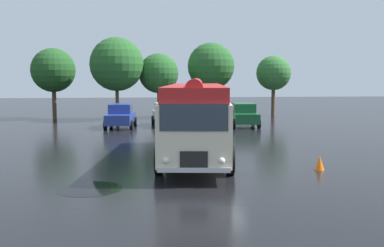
# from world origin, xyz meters

# --- Properties ---
(ground_plane) EXTENTS (120.00, 120.00, 0.00)m
(ground_plane) POSITION_xyz_m (0.00, 0.00, 0.00)
(ground_plane) COLOR black
(vintage_bus) EXTENTS (3.75, 10.33, 3.49)m
(vintage_bus) POSITION_xyz_m (-0.74, 0.62, 1.89)
(vintage_bus) COLOR beige
(vintage_bus) RESTS_ON ground
(car_near_left) EXTENTS (2.20, 4.32, 1.66)m
(car_near_left) POSITION_xyz_m (-4.61, 13.37, 0.85)
(car_near_left) COLOR navy
(car_near_left) RESTS_ON ground
(car_mid_left) EXTENTS (2.12, 4.28, 1.66)m
(car_mid_left) POSITION_xyz_m (-1.37, 14.18, 0.85)
(car_mid_left) COLOR #B7BABF
(car_mid_left) RESTS_ON ground
(car_mid_right) EXTENTS (2.36, 4.38, 1.66)m
(car_mid_right) POSITION_xyz_m (1.03, 13.57, 0.85)
(car_mid_right) COLOR #B7BABF
(car_mid_right) RESTS_ON ground
(car_far_right) EXTENTS (2.22, 4.33, 1.66)m
(car_far_right) POSITION_xyz_m (4.22, 13.31, 0.85)
(car_far_right) COLOR #144C28
(car_far_right) RESTS_ON ground
(tree_far_left) EXTENTS (3.71, 3.71, 5.99)m
(tree_far_left) POSITION_xyz_m (-10.47, 20.55, 4.15)
(tree_far_left) COLOR #4C3823
(tree_far_left) RESTS_ON ground
(tree_left_of_centre) EXTENTS (4.42, 4.42, 6.81)m
(tree_left_of_centre) POSITION_xyz_m (-5.08, 19.09, 4.55)
(tree_left_of_centre) COLOR #4C3823
(tree_left_of_centre) RESTS_ON ground
(tree_centre) EXTENTS (3.37, 3.37, 5.55)m
(tree_centre) POSITION_xyz_m (-1.72, 20.01, 3.83)
(tree_centre) COLOR #4C3823
(tree_centre) RESTS_ON ground
(tree_right_of_centre) EXTENTS (4.12, 4.12, 6.55)m
(tree_right_of_centre) POSITION_xyz_m (3.05, 20.83, 4.54)
(tree_right_of_centre) COLOR #4C3823
(tree_right_of_centre) RESTS_ON ground
(tree_far_right) EXTENTS (3.08, 3.08, 5.46)m
(tree_far_right) POSITION_xyz_m (8.61, 20.79, 3.86)
(tree_far_right) COLOR #4C3823
(tree_far_right) RESTS_ON ground
(traffic_cone) EXTENTS (0.36, 0.36, 0.55)m
(traffic_cone) POSITION_xyz_m (3.73, -2.18, 0.28)
(traffic_cone) COLOR orange
(traffic_cone) RESTS_ON ground
(puddle_patch) EXTENTS (2.07, 2.07, 0.01)m
(puddle_patch) POSITION_xyz_m (-4.70, -4.22, 0.00)
(puddle_patch) COLOR black
(puddle_patch) RESTS_ON ground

